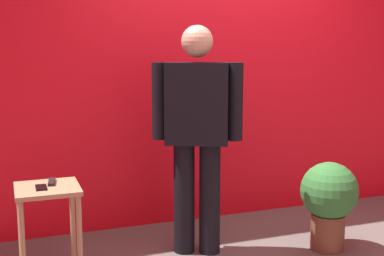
% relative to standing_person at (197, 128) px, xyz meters
% --- Properties ---
extents(back_wall_red, '(6.26, 0.12, 3.21)m').
position_rel_standing_person_xyz_m(back_wall_red, '(0.56, 0.77, 0.64)').
color(back_wall_red, red).
rests_on(back_wall_red, ground_plane).
extents(standing_person, '(0.66, 0.40, 1.71)m').
position_rel_standing_person_xyz_m(standing_person, '(0.00, 0.00, 0.00)').
color(standing_person, black).
rests_on(standing_person, ground_plane).
extents(side_table, '(0.42, 0.42, 0.64)m').
position_rel_standing_person_xyz_m(side_table, '(-1.09, -0.07, -0.46)').
color(side_table, tan).
rests_on(side_table, ground_plane).
extents(cell_phone, '(0.07, 0.14, 0.01)m').
position_rel_standing_person_xyz_m(cell_phone, '(-1.13, -0.10, -0.32)').
color(cell_phone, black).
rests_on(cell_phone, side_table).
extents(tv_remote, '(0.07, 0.17, 0.02)m').
position_rel_standing_person_xyz_m(tv_remote, '(-1.06, 0.01, -0.31)').
color(tv_remote, black).
rests_on(tv_remote, side_table).
extents(potted_plant, '(0.44, 0.44, 0.69)m').
position_rel_standing_person_xyz_m(potted_plant, '(0.97, -0.30, -0.55)').
color(potted_plant, brown).
rests_on(potted_plant, ground_plane).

